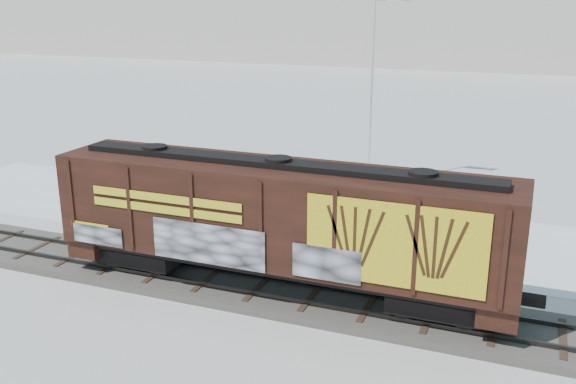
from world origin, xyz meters
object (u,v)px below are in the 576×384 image
at_px(car_silver, 272,202).
at_px(car_white, 304,208).
at_px(hopper_railcar, 279,218).
at_px(flagpole, 373,112).
at_px(car_dark, 383,217).

distance_m(car_silver, car_white, 2.00).
distance_m(hopper_railcar, car_silver, 9.06).
bearing_deg(hopper_railcar, flagpole, 92.22).
relative_size(car_silver, car_dark, 0.78).
xyz_separation_m(car_silver, car_white, (1.89, -0.65, 0.11)).
relative_size(flagpole, car_white, 2.34).
relative_size(hopper_railcar, car_white, 3.34).
height_order(hopper_railcar, car_white, hopper_railcar).
distance_m(car_white, car_dark, 3.68).
height_order(hopper_railcar, car_dark, hopper_railcar).
bearing_deg(hopper_railcar, car_white, 103.45).
bearing_deg(flagpole, car_white, -98.70).
bearing_deg(car_white, flagpole, -25.28).
bearing_deg(hopper_railcar, car_silver, 114.51).
relative_size(hopper_railcar, car_silver, 4.04).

